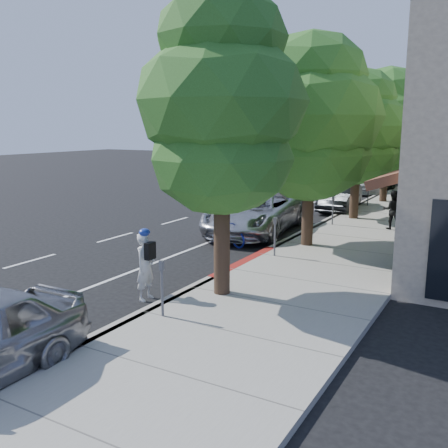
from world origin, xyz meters
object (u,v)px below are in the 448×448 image
Objects in this scene: street_tree_1 at (311,119)px; street_tree_3 at (388,124)px; dark_sedan at (340,196)px; pedestrian at (392,210)px; street_tree_4 at (408,126)px; cyclist at (146,267)px; street_tree_0 at (222,107)px; street_tree_2 at (358,128)px; white_pickup at (367,181)px; dark_suv_far at (383,176)px; bicycle at (227,233)px; street_tree_5 at (422,123)px; silver_suv at (255,212)px.

street_tree_1 is 12.00m from street_tree_3.
pedestrian is at bearing -56.79° from dark_sedan.
street_tree_4 is 25.28m from cyclist.
street_tree_0 reaches higher than street_tree_3.
white_pickup is at bearing 101.03° from street_tree_2.
street_tree_3 is 1.52× the size of dark_suv_far.
street_tree_3 is 1.70× the size of dark_sedan.
street_tree_1 is 4.15× the size of bicycle.
silver_suv is at bearing -97.08° from street_tree_5.
street_tree_3 is 1.08× the size of street_tree_4.
street_tree_1 is 4.82m from silver_suv.
white_pickup is (-2.07, 4.62, -3.67)m from street_tree_3.
street_tree_5 reaches higher than dark_sedan.
street_tree_5 is 1.46× the size of dark_suv_far.
white_pickup is (-2.07, 10.62, -3.43)m from street_tree_2.
dark_sedan is (-1.45, 14.66, -3.98)m from street_tree_0.
street_tree_0 is 24.00m from street_tree_4.
silver_suv is (-1.19, 8.50, 0.00)m from cyclist.
street_tree_4 is at bearing 90.00° from street_tree_3.
street_tree_1 is 1.46× the size of white_pickup.
street_tree_4 is at bearing -90.00° from street_tree_5.
street_tree_5 is 20.15m from pedestrian.
pedestrian is (3.79, -15.52, 0.10)m from dark_suv_far.
street_tree_1 is 20.20m from dark_suv_far.
cyclist is 1.07× the size of pedestrian.
cyclist reaches higher than dark_sedan.
street_tree_0 is at bearing -135.62° from bicycle.
street_tree_3 is 1.21× the size of silver_suv.
street_tree_0 is 1.71× the size of dark_sedan.
street_tree_0 is 4.19× the size of bicycle.
street_tree_1 reaches higher than street_tree_2.
street_tree_3 is 8.71m from pedestrian.
street_tree_4 reaches higher than silver_suv.
street_tree_4 is (0.00, 18.00, -0.22)m from street_tree_1.
street_tree_1 is 4.92m from bicycle.
bicycle is (-2.67, -1.00, -4.01)m from street_tree_1.
street_tree_0 reaches higher than dark_sedan.
street_tree_4 is 17.08m from silver_suv.
street_tree_3 is 6.00m from street_tree_4.
bicycle is 7.08m from pedestrian.
white_pickup is 13.01m from pedestrian.
street_tree_1 is at bearing -53.14° from bicycle.
street_tree_2 is at bearing -90.00° from street_tree_5.
street_tree_0 is at bearing -60.37° from cyclist.
street_tree_1 reaches higher than white_pickup.
white_pickup is (-0.62, 7.96, 0.01)m from dark_sedan.
dark_suv_far is (-1.76, 25.79, -3.87)m from street_tree_0.
street_tree_5 is 22.96m from silver_suv.
silver_suv is 18.32m from dark_suv_far.
dark_sedan is at bearing -98.83° from street_tree_4.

